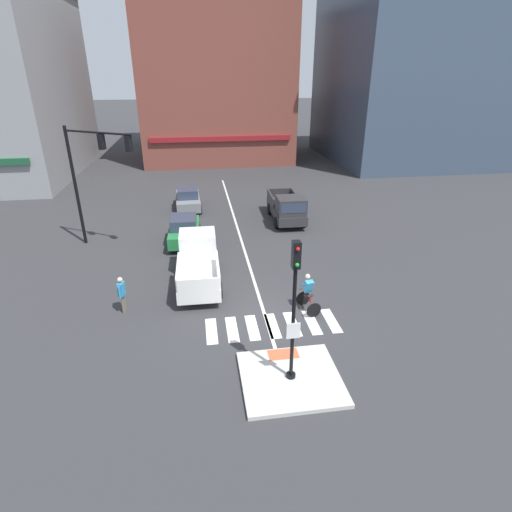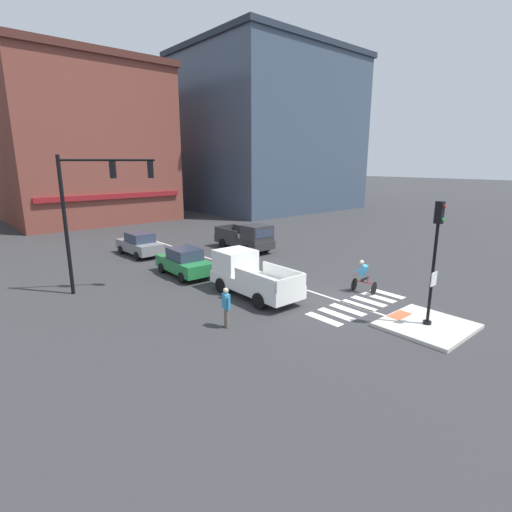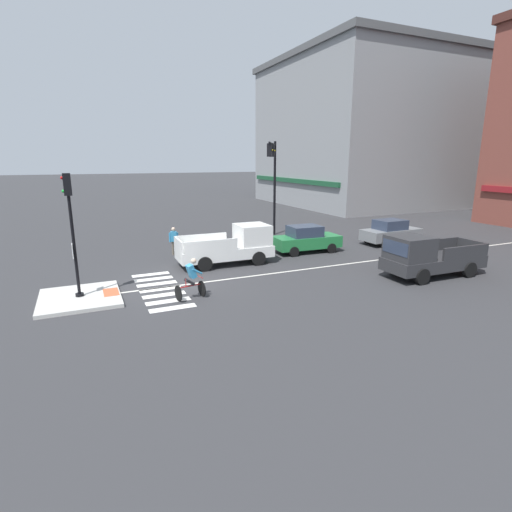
{
  "view_description": "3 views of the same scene",
  "coord_description": "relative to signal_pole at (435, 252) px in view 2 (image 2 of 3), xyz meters",
  "views": [
    {
      "loc": [
        -2.76,
        -14.17,
        9.47
      ],
      "look_at": [
        0.08,
        4.49,
        0.86
      ],
      "focal_mm": 28.5,
      "sensor_mm": 36.0,
      "label": 1
    },
    {
      "loc": [
        -14.67,
        -10.29,
        6.47
      ],
      "look_at": [
        -1.39,
        5.15,
        1.53
      ],
      "focal_mm": 27.24,
      "sensor_mm": 36.0,
      "label": 2
    },
    {
      "loc": [
        16.79,
        -3.41,
        5.57
      ],
      "look_at": [
        0.68,
        3.78,
        1.22
      ],
      "focal_mm": 27.68,
      "sensor_mm": 36.0,
      "label": 3
    }
  ],
  "objects": [
    {
      "name": "cyclist",
      "position": [
        1.72,
        4.22,
        -2.23
      ],
      "size": [
        0.85,
        1.19,
        1.68
      ],
      "color": "black",
      "rests_on": "ground"
    },
    {
      "name": "tactile_pad_front",
      "position": [
        0.0,
        1.21,
        -2.94
      ],
      "size": [
        1.1,
        0.6,
        0.01
      ],
      "primitive_type": "cube",
      "color": "#DB5B38",
      "rests_on": "traffic_island"
    },
    {
      "name": "traffic_light_mast",
      "position": [
        -8.4,
        12.93,
        1.59
      ],
      "size": [
        3.86,
        2.46,
        6.81
      ],
      "color": "black",
      "rests_on": "ground"
    },
    {
      "name": "pickup_truck_charcoal_eastbound_far",
      "position": [
        3.31,
        15.39,
        -2.12
      ],
      "size": [
        2.15,
        5.14,
        2.08
      ],
      "color": "#2D2D30",
      "rests_on": "ground"
    },
    {
      "name": "lane_centre_line",
      "position": [
        -0.18,
        13.79,
        -3.09
      ],
      "size": [
        0.14,
        28.0,
        0.01
      ],
      "primitive_type": "cube",
      "color": "silver",
      "rests_on": "ground"
    },
    {
      "name": "pedestrian_at_curb_left",
      "position": [
        -6.12,
        5.26,
        -2.12
      ],
      "size": [
        0.29,
        0.54,
        1.67
      ],
      "color": "#6B6051",
      "rests_on": "ground"
    },
    {
      "name": "crosswalk_stripe_e",
      "position": [
        0.83,
        3.25,
        -3.09
      ],
      "size": [
        0.44,
        1.8,
        0.01
      ],
      "primitive_type": "cube",
      "color": "silver",
      "rests_on": "ground"
    },
    {
      "name": "crosswalk_stripe_g",
      "position": [
        2.49,
        3.25,
        -3.09
      ],
      "size": [
        0.44,
        1.8,
        0.01
      ],
      "primitive_type": "cube",
      "color": "silver",
      "rests_on": "ground"
    },
    {
      "name": "signal_pole",
      "position": [
        0.0,
        0.0,
        0.0
      ],
      "size": [
        0.44,
        0.38,
        4.9
      ],
      "color": "black",
      "rests_on": "traffic_island"
    },
    {
      "name": "car_grey_westbound_distant",
      "position": [
        -3.37,
        19.3,
        -2.29
      ],
      "size": [
        1.94,
        4.15,
        1.64
      ],
      "color": "slate",
      "rests_on": "ground"
    },
    {
      "name": "traffic_island",
      "position": [
        0.0,
        0.01,
        -3.02
      ],
      "size": [
        3.32,
        3.1,
        0.15
      ],
      "primitive_type": "cube",
      "color": "beige",
      "rests_on": "ground"
    },
    {
      "name": "car_green_westbound_far",
      "position": [
        -3.58,
        12.82,
        -2.29
      ],
      "size": [
        1.98,
        4.17,
        1.64
      ],
      "color": "#237A3D",
      "rests_on": "ground"
    },
    {
      "name": "crosswalk_stripe_d",
      "position": [
        0.0,
        3.25,
        -3.09
      ],
      "size": [
        0.44,
        1.8,
        0.01
      ],
      "primitive_type": "cube",
      "color": "silver",
      "rests_on": "ground"
    },
    {
      "name": "building_far_block",
      "position": [
        0.16,
        43.85,
        5.4
      ],
      "size": [
        16.68,
        22.32,
        16.97
      ],
      "color": "brown",
      "rests_on": "ground"
    },
    {
      "name": "crosswalk_stripe_f",
      "position": [
        1.66,
        3.25,
        -3.09
      ],
      "size": [
        0.44,
        1.8,
        0.01
      ],
      "primitive_type": "cube",
      "color": "silver",
      "rests_on": "ground"
    },
    {
      "name": "crosswalk_stripe_c",
      "position": [
        -0.83,
        3.25,
        -3.09
      ],
      "size": [
        0.44,
        1.8,
        0.01
      ],
      "primitive_type": "cube",
      "color": "silver",
      "rests_on": "ground"
    },
    {
      "name": "crosswalk_stripe_b",
      "position": [
        -1.66,
        3.25,
        -3.09
      ],
      "size": [
        0.44,
        1.8,
        0.01
      ],
      "primitive_type": "cube",
      "color": "silver",
      "rests_on": "ground"
    },
    {
      "name": "pickup_truck_white_westbound_near",
      "position": [
        -2.85,
        7.78,
        -2.12
      ],
      "size": [
        2.13,
        5.13,
        2.08
      ],
      "color": "white",
      "rests_on": "ground"
    },
    {
      "name": "building_corner_right",
      "position": [
        23.89,
        35.68,
        7.34
      ],
      "size": [
        22.37,
        19.01,
        20.84
      ],
      "color": "#3D4C60",
      "rests_on": "ground"
    },
    {
      "name": "ground_plane",
      "position": [
        0.0,
        3.79,
        -3.1
      ],
      "size": [
        300.0,
        300.0,
        0.0
      ],
      "primitive_type": "plane",
      "color": "#333335"
    },
    {
      "name": "crosswalk_stripe_a",
      "position": [
        -2.49,
        3.25,
        -3.09
      ],
      "size": [
        0.44,
        1.8,
        0.01
      ],
      "primitive_type": "cube",
      "color": "silver",
      "rests_on": "ground"
    }
  ]
}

